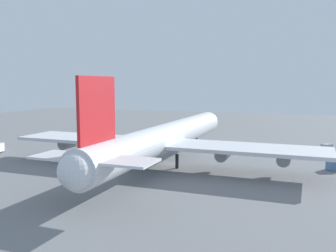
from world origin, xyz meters
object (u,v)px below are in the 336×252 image
at_px(cargo_container_fore, 327,147).
at_px(safety_cone_nose, 198,140).
at_px(cargo_container_aft, 334,166).
at_px(cargo_airplane, 167,138).

distance_m(cargo_container_fore, safety_cone_nose, 36.28).
height_order(cargo_container_aft, safety_cone_nose, cargo_container_aft).
bearing_deg(cargo_airplane, cargo_container_fore, -46.88).
bearing_deg(safety_cone_nose, cargo_container_fore, -93.51).
bearing_deg(safety_cone_nose, cargo_airplane, -175.37).
relative_size(cargo_airplane, cargo_container_fore, 21.93).
height_order(cargo_airplane, cargo_container_fore, cargo_airplane).
relative_size(cargo_container_aft, safety_cone_nose, 5.97).
relative_size(cargo_airplane, cargo_container_aft, 22.13).
relative_size(cargo_container_fore, cargo_container_aft, 1.01).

